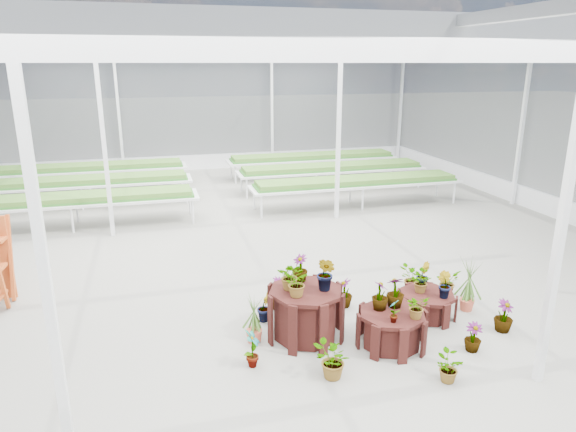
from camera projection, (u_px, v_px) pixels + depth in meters
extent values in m
plane|color=gray|center=(263.00, 286.00, 10.04)|extent=(24.00, 24.00, 0.00)
cylinder|color=black|center=(305.00, 313.00, 8.09)|extent=(1.39, 1.39, 0.82)
cylinder|color=black|center=(391.00, 329.00, 7.87)|extent=(1.18, 1.18, 0.56)
cylinder|color=black|center=(426.00, 305.00, 8.79)|extent=(1.14, 1.14, 0.44)
imported|color=#3F6525|center=(291.00, 276.00, 7.92)|extent=(0.51, 0.48, 0.44)
imported|color=#3F6525|center=(326.00, 274.00, 7.85)|extent=(0.35, 0.38, 0.56)
imported|color=#3F6525|center=(300.00, 268.00, 8.22)|extent=(0.34, 0.34, 0.45)
imported|color=#3F6525|center=(295.00, 283.00, 7.67)|extent=(0.50, 0.48, 0.43)
imported|color=#3F6525|center=(380.00, 295.00, 7.84)|extent=(0.30, 0.30, 0.47)
imported|color=#3F6525|center=(417.00, 307.00, 7.59)|extent=(0.35, 0.31, 0.36)
imported|color=#3F6525|center=(396.00, 292.00, 7.92)|extent=(0.32, 0.32, 0.50)
imported|color=#3F6525|center=(394.00, 310.00, 7.46)|extent=(0.24, 0.23, 0.37)
imported|color=#3F6525|center=(420.00, 281.00, 8.73)|extent=(0.36, 0.40, 0.38)
imported|color=#3F6525|center=(444.00, 285.00, 8.52)|extent=(0.22, 0.27, 0.45)
imported|color=#3F6525|center=(423.00, 275.00, 8.87)|extent=(0.33, 0.34, 0.48)
imported|color=#3F6525|center=(252.00, 349.00, 7.30)|extent=(0.31, 0.37, 0.59)
imported|color=#3F6525|center=(264.00, 306.00, 8.65)|extent=(0.35, 0.36, 0.51)
imported|color=#3F6525|center=(332.00, 361.00, 7.03)|extent=(0.64, 0.61, 0.55)
imported|color=#3F6525|center=(447.00, 368.00, 7.00)|extent=(0.45, 0.48, 0.42)
imported|color=#3F6525|center=(473.00, 337.00, 7.74)|extent=(0.33, 0.33, 0.45)
imported|color=#3F6525|center=(504.00, 316.00, 8.30)|extent=(0.38, 0.38, 0.54)
imported|color=#3F6525|center=(447.00, 282.00, 9.67)|extent=(0.54, 0.50, 0.47)
imported|color=#3F6525|center=(412.00, 279.00, 9.69)|extent=(0.64, 0.62, 0.55)
imported|color=#3F6525|center=(344.00, 293.00, 9.15)|extent=(0.37, 0.37, 0.53)
imported|color=#3F6525|center=(280.00, 294.00, 9.02)|extent=(0.46, 0.46, 0.60)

